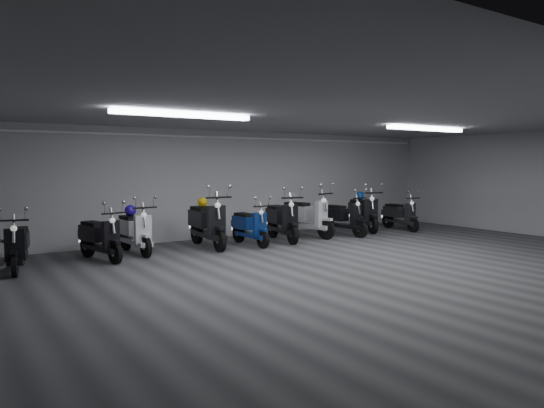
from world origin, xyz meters
TOP-DOWN VIEW (x-y plane):
  - floor at (0.00, 0.00)m, footprint 14.00×10.00m
  - ceiling at (0.00, 0.00)m, footprint 14.00×10.00m
  - back_wall at (0.00, 5.00)m, footprint 14.00×0.01m
  - fluor_strip_left at (-3.00, 1.00)m, footprint 2.40×0.18m
  - fluor_strip_right at (3.00, 1.00)m, footprint 2.40×0.18m
  - conduit at (0.00, 4.92)m, footprint 13.60×0.05m
  - scooter_0 at (-5.25, 3.31)m, footprint 0.88×1.71m
  - scooter_1 at (-3.73, 3.48)m, footprint 0.92×1.74m
  - scooter_2 at (-2.91, 3.85)m, footprint 0.67×1.76m
  - scooter_3 at (-1.25, 3.69)m, footprint 0.79×2.04m
  - scooter_4 at (-0.25, 3.44)m, footprint 0.57×1.63m
  - scooter_5 at (0.76, 3.57)m, footprint 0.98×1.96m
  - scooter_6 at (1.70, 3.79)m, footprint 1.09×2.05m
  - scooter_7 at (2.66, 3.45)m, footprint 0.83×1.80m
  - scooter_8 at (3.78, 3.81)m, footprint 1.24×2.00m
  - scooter_9 at (4.82, 3.37)m, footprint 0.72×1.66m
  - helmet_0 at (-1.24, 3.97)m, footprint 0.23×0.23m
  - helmet_1 at (-2.92, 4.09)m, footprint 0.25×0.25m
  - helmet_2 at (3.87, 4.06)m, footprint 0.25×0.25m

SIDE VIEW (x-z plane):
  - floor at x=0.00m, z-range -0.01..0.00m
  - scooter_9 at x=4.82m, z-range 0.00..1.20m
  - scooter_4 at x=-0.25m, z-range 0.00..1.20m
  - scooter_0 at x=-5.25m, z-range 0.00..1.21m
  - scooter_1 at x=-3.73m, z-range 0.00..1.23m
  - scooter_2 at x=-2.91m, z-range 0.00..1.29m
  - scooter_7 at x=2.66m, z-range 0.00..1.29m
  - scooter_5 at x=0.76m, z-range 0.00..1.40m
  - scooter_8 at x=3.78m, z-range 0.00..1.41m
  - scooter_6 at x=1.70m, z-range 0.00..1.45m
  - scooter_3 at x=-1.25m, z-range 0.00..1.49m
  - helmet_1 at x=-2.92m, z-range 0.80..1.05m
  - helmet_2 at x=3.87m, z-range 0.88..1.13m
  - helmet_0 at x=-1.24m, z-range 0.92..1.15m
  - back_wall at x=0.00m, z-range 0.00..2.80m
  - conduit at x=0.00m, z-range 2.59..2.65m
  - fluor_strip_left at x=-3.00m, z-range 2.70..2.78m
  - fluor_strip_right at x=3.00m, z-range 2.70..2.78m
  - ceiling at x=0.00m, z-range 2.80..2.81m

